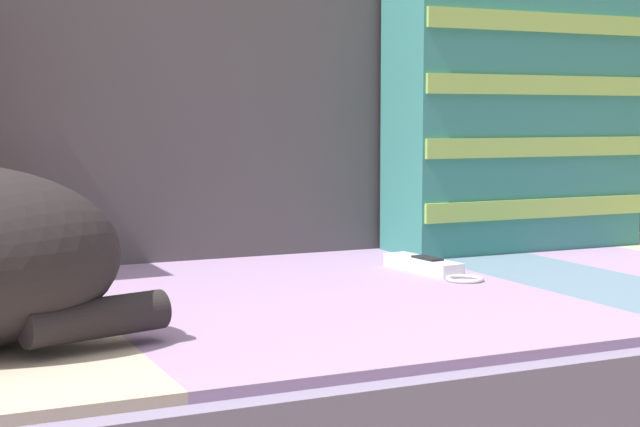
% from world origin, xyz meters
% --- Properties ---
extents(sofa_backrest, '(1.84, 0.14, 0.55)m').
position_xyz_m(sofa_backrest, '(0.00, 0.48, 0.65)').
color(sofa_backrest, '#474242').
rests_on(sofa_backrest, couch).
extents(throw_pillow_striped, '(0.42, 0.14, 0.42)m').
position_xyz_m(throw_pillow_striped, '(0.55, 0.33, 0.58)').
color(throw_pillow_striped, '#337A70').
rests_on(throw_pillow_striped, couch).
extents(game_remote_far, '(0.06, 0.19, 0.02)m').
position_xyz_m(game_remote_far, '(0.29, 0.17, 0.38)').
color(game_remote_far, white).
rests_on(game_remote_far, couch).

